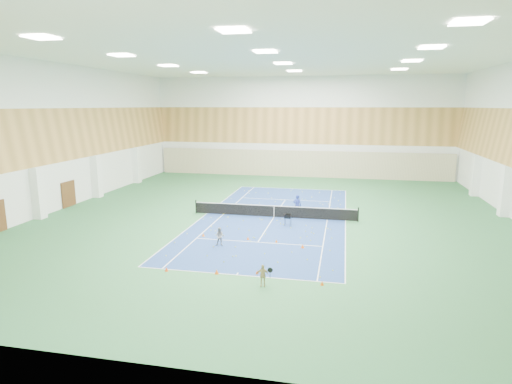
% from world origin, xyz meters
% --- Properties ---
extents(ground, '(40.00, 40.00, 0.00)m').
position_xyz_m(ground, '(0.00, 0.00, 0.00)').
color(ground, '#2B6439').
rests_on(ground, ground).
extents(room_shell, '(36.00, 40.00, 12.00)m').
position_xyz_m(room_shell, '(0.00, 0.00, 6.00)').
color(room_shell, white).
rests_on(room_shell, ground).
extents(wood_cladding, '(36.00, 40.00, 8.00)m').
position_xyz_m(wood_cladding, '(0.00, 0.00, 8.00)').
color(wood_cladding, '#C28C48').
rests_on(wood_cladding, room_shell).
extents(ceiling_light_grid, '(21.40, 25.40, 0.06)m').
position_xyz_m(ceiling_light_grid, '(0.00, 0.00, 11.92)').
color(ceiling_light_grid, white).
rests_on(ceiling_light_grid, room_shell).
extents(court_surface, '(10.97, 23.77, 0.01)m').
position_xyz_m(court_surface, '(0.00, 0.00, 0.01)').
color(court_surface, navy).
rests_on(court_surface, ground).
extents(tennis_balls_scatter, '(10.57, 22.77, 0.07)m').
position_xyz_m(tennis_balls_scatter, '(0.00, 0.00, 0.05)').
color(tennis_balls_scatter, yellow).
rests_on(tennis_balls_scatter, ground).
extents(tennis_net, '(12.80, 0.10, 1.10)m').
position_xyz_m(tennis_net, '(0.00, 0.00, 0.55)').
color(tennis_net, black).
rests_on(tennis_net, ground).
extents(back_curtain, '(35.40, 0.16, 3.20)m').
position_xyz_m(back_curtain, '(0.00, 19.75, 1.60)').
color(back_curtain, '#C6B793').
rests_on(back_curtain, ground).
extents(door_left_b, '(0.08, 1.80, 2.20)m').
position_xyz_m(door_left_b, '(-17.92, 0.00, 1.10)').
color(door_left_b, '#593319').
rests_on(door_left_b, ground).
extents(coach, '(0.66, 0.45, 1.74)m').
position_xyz_m(coach, '(1.72, 0.69, 0.87)').
color(coach, '#21339B').
rests_on(coach, ground).
extents(child_court, '(0.63, 0.53, 1.17)m').
position_xyz_m(child_court, '(-2.17, -7.48, 0.58)').
color(child_court, gray).
rests_on(child_court, ground).
extents(child_apron, '(0.66, 0.33, 1.09)m').
position_xyz_m(child_apron, '(1.56, -12.92, 0.55)').
color(child_apron, tan).
rests_on(child_apron, ground).
extents(ball_cart, '(0.51, 0.51, 0.85)m').
position_xyz_m(ball_cart, '(1.36, -2.12, 0.42)').
color(ball_cart, black).
rests_on(ball_cart, ground).
extents(cone_svc_a, '(0.21, 0.21, 0.23)m').
position_xyz_m(cone_svc_a, '(-3.82, -5.89, 0.12)').
color(cone_svc_a, '#E75F0C').
rests_on(cone_svc_a, ground).
extents(cone_svc_b, '(0.19, 0.19, 0.21)m').
position_xyz_m(cone_svc_b, '(-0.73, -5.99, 0.10)').
color(cone_svc_b, '#FF600D').
rests_on(cone_svc_b, ground).
extents(cone_svc_c, '(0.18, 0.18, 0.20)m').
position_xyz_m(cone_svc_c, '(1.17, -6.17, 0.10)').
color(cone_svc_c, orange).
rests_on(cone_svc_c, ground).
extents(cone_svc_d, '(0.23, 0.23, 0.25)m').
position_xyz_m(cone_svc_d, '(2.91, -6.92, 0.13)').
color(cone_svc_d, '#ED530C').
rests_on(cone_svc_d, ground).
extents(cone_base_a, '(0.20, 0.20, 0.22)m').
position_xyz_m(cone_base_a, '(-3.76, -12.10, 0.11)').
color(cone_base_a, '#E6400C').
rests_on(cone_base_a, ground).
extents(cone_base_b, '(0.23, 0.23, 0.25)m').
position_xyz_m(cone_base_b, '(-1.06, -11.92, 0.12)').
color(cone_base_b, '#E7560C').
rests_on(cone_base_b, ground).
extents(cone_base_c, '(0.17, 0.17, 0.19)m').
position_xyz_m(cone_base_c, '(1.00, -11.50, 0.10)').
color(cone_base_c, '#E8480C').
rests_on(cone_base_c, ground).
extents(cone_base_d, '(0.19, 0.19, 0.21)m').
position_xyz_m(cone_base_d, '(4.38, -12.25, 0.10)').
color(cone_base_d, '#DF580B').
rests_on(cone_base_d, ground).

